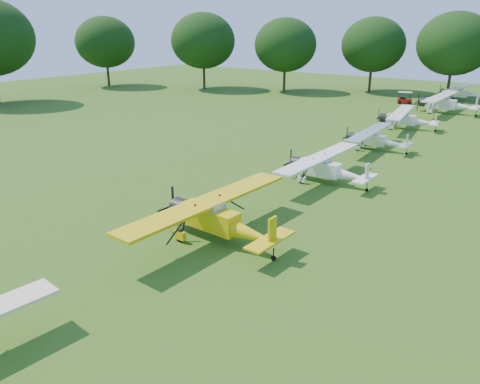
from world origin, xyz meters
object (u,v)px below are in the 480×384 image
at_px(aircraft_4, 375,138).
at_px(aircraft_2, 217,217).
at_px(aircraft_5, 406,118).
at_px(aircraft_6, 446,102).
at_px(golf_cart, 404,100).
at_px(aircraft_3, 326,167).
at_px(aircraft_7, 461,92).

bearing_deg(aircraft_4, aircraft_2, -92.15).
relative_size(aircraft_2, aircraft_5, 1.15).
xyz_separation_m(aircraft_6, golf_cart, (-6.83, 4.85, -0.85)).
bearing_deg(aircraft_5, aircraft_4, -95.29).
relative_size(aircraft_2, aircraft_4, 1.25).
distance_m(aircraft_2, aircraft_3, 12.25).
relative_size(aircraft_4, aircraft_7, 0.90).
xyz_separation_m(aircraft_7, golf_cart, (-5.91, -7.99, -0.66)).
xyz_separation_m(aircraft_2, aircraft_3, (0.29, 12.25, -0.16)).
xyz_separation_m(aircraft_5, aircraft_6, (1.09, 12.68, 0.22)).
relative_size(aircraft_2, aircraft_7, 1.12).
bearing_deg(golf_cart, aircraft_6, -58.37).
bearing_deg(aircraft_3, aircraft_4, 94.06).
bearing_deg(aircraft_2, aircraft_7, 93.51).
height_order(aircraft_4, aircraft_7, aircraft_7).
bearing_deg(aircraft_5, aircraft_2, -97.26).
bearing_deg(aircraft_5, aircraft_6, 76.17).
bearing_deg(aircraft_6, aircraft_5, -94.55).
xyz_separation_m(aircraft_4, aircraft_6, (0.40, 23.61, 0.31)).
bearing_deg(aircraft_6, golf_cart, 145.00).
xyz_separation_m(aircraft_5, aircraft_7, (0.18, 25.51, 0.03)).
relative_size(aircraft_3, aircraft_4, 1.09).
bearing_deg(aircraft_6, aircraft_3, -89.32).
xyz_separation_m(aircraft_6, aircraft_7, (-0.91, 12.83, -0.19)).
bearing_deg(aircraft_4, aircraft_6, 86.14).
bearing_deg(aircraft_5, golf_cart, 99.21).
bearing_deg(aircraft_3, aircraft_6, 91.37).
distance_m(aircraft_3, aircraft_7, 47.69).
bearing_deg(aircraft_3, aircraft_5, 94.36).
bearing_deg(aircraft_7, aircraft_2, -85.51).
distance_m(aircraft_2, aircraft_6, 47.09).
bearing_deg(aircraft_6, aircraft_7, 94.44).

